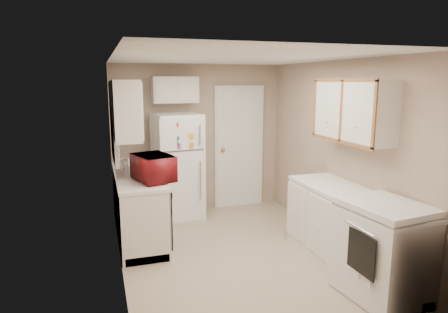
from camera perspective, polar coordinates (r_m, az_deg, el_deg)
name	(u,v)px	position (r m, az deg, el deg)	size (l,w,h in m)	color
floor	(236,253)	(5.18, 1.72, -13.60)	(3.80, 3.80, 0.00)	#C2B398
ceiling	(237,58)	(4.73, 1.89, 13.93)	(3.80, 3.80, 0.00)	white
wall_left	(117,167)	(4.55, -15.06, -1.51)	(3.80, 3.80, 0.00)	tan
wall_right	(337,153)	(5.44, 15.86, 0.42)	(3.80, 3.80, 0.00)	tan
wall_back	(198,138)	(6.61, -3.69, 2.60)	(2.80, 2.80, 0.00)	tan
wall_front	(320,206)	(3.14, 13.50, -6.95)	(2.80, 2.80, 0.00)	tan
left_counter	(139,206)	(5.63, -12.07, -6.92)	(0.60, 1.80, 0.90)	silver
dishwasher	(167,215)	(5.09, -8.12, -8.25)	(0.03, 0.58, 0.72)	black
sink	(137,174)	(5.67, -12.39, -2.52)	(0.54, 0.74, 0.16)	gray
microwave	(154,169)	(5.09, -10.01, -1.74)	(0.33, 0.59, 0.39)	maroon
soap_bottle	(130,159)	(6.03, -13.28, -0.40)	(0.08, 0.08, 0.18)	white
window_blinds	(114,122)	(5.53, -15.39, 4.80)	(0.10, 0.98, 1.08)	silver
upper_cabinet_left	(127,111)	(4.69, -13.71, 6.32)	(0.30, 0.45, 0.70)	silver
refrigerator	(178,167)	(6.21, -6.66, -1.51)	(0.68, 0.66, 1.65)	white
cabinet_over_fridge	(175,90)	(6.31, -7.01, 9.44)	(0.70, 0.30, 0.40)	silver
interior_door	(239,147)	(6.80, 2.14, 1.31)	(0.86, 0.06, 2.08)	white
right_counter	(351,232)	(4.83, 17.66, -10.22)	(0.60, 2.00, 0.90)	silver
stove	(383,250)	(4.35, 21.73, -12.31)	(0.66, 0.81, 0.98)	white
upper_cabinet_right	(353,111)	(4.87, 17.98, 6.26)	(0.30, 1.20, 0.70)	silver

